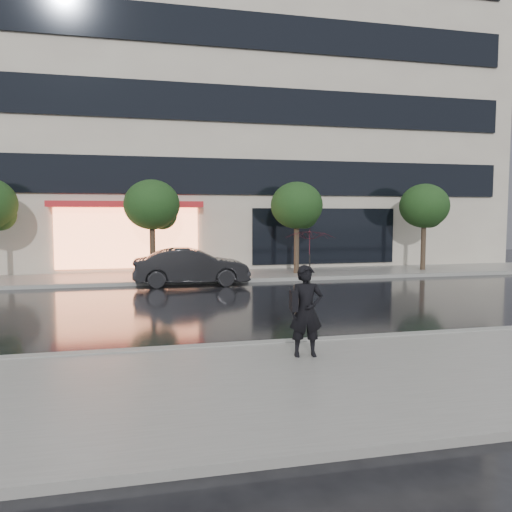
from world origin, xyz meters
name	(u,v)px	position (x,y,z in m)	size (l,w,h in m)	color
ground	(303,334)	(0.00, 0.00, 0.00)	(120.00, 120.00, 0.00)	black
sidewalk_near	(369,378)	(0.00, -3.25, 0.06)	(60.00, 4.50, 0.12)	slate
sidewalk_far	(226,276)	(0.00, 10.25, 0.06)	(60.00, 3.50, 0.12)	slate
curb_near	(319,342)	(0.00, -1.00, 0.07)	(60.00, 0.25, 0.14)	gray
curb_far	(234,281)	(0.00, 8.50, 0.07)	(60.00, 0.25, 0.14)	gray
office_building	(202,99)	(0.00, 17.97, 9.00)	(30.00, 12.76, 18.00)	#BEB5A1
bg_building_right	(488,152)	(26.00, 28.00, 8.00)	(12.00, 12.00, 16.00)	#4C4C54
tree_mid_west	(153,207)	(-2.94, 10.03, 2.92)	(2.20, 2.20, 3.99)	#33261C
tree_mid_east	(298,207)	(3.06, 10.03, 2.92)	(2.20, 2.20, 3.99)	#33261C
tree_far_east	(425,208)	(9.06, 10.03, 2.92)	(2.20, 2.20, 3.99)	#33261C
parked_car	(192,267)	(-1.64, 8.08, 0.69)	(1.46, 4.19, 1.38)	black
pedestrian_with_umbrella	(308,274)	(-0.60, -2.06, 1.56)	(0.96, 0.97, 2.23)	black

